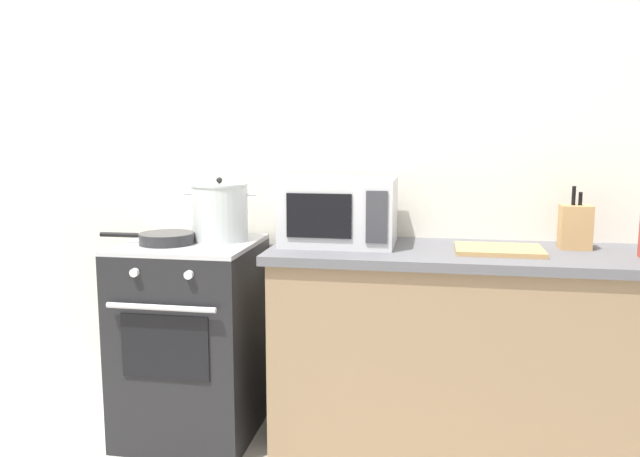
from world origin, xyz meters
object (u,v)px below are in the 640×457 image
stock_pot (220,212)px  frying_pan (165,238)px  cutting_board (499,250)px  stove (192,338)px  microwave (339,211)px  knife_block (575,227)px

stock_pot → frying_pan: size_ratio=0.78×
stock_pot → frying_pan: 0.28m
frying_pan → cutting_board: (1.47, 0.06, -0.02)m
stock_pot → cutting_board: size_ratio=0.97×
stove → cutting_board: (1.38, 0.00, 0.47)m
frying_pan → stove: bearing=34.3°
stock_pot → microwave: 0.56m
stock_pot → frying_pan: (-0.21, -0.14, -0.11)m
microwave → cutting_board: 0.71m
stock_pot → microwave: bearing=0.3°
frying_pan → microwave: bearing=10.2°
stove → stock_pot: (0.13, 0.08, 0.59)m
microwave → cutting_board: size_ratio=1.39×
stock_pot → knife_block: (1.58, 0.06, -0.04)m
cutting_board → frying_pan: bearing=-177.6°
microwave → cutting_board: microwave is taller
stove → knife_block: (1.71, 0.14, 0.56)m
frying_pan → knife_block: knife_block is taller
frying_pan → microwave: microwave is taller
cutting_board → knife_block: size_ratio=1.32×
stove → cutting_board: bearing=0.0°
microwave → stock_pot: bearing=-179.7°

